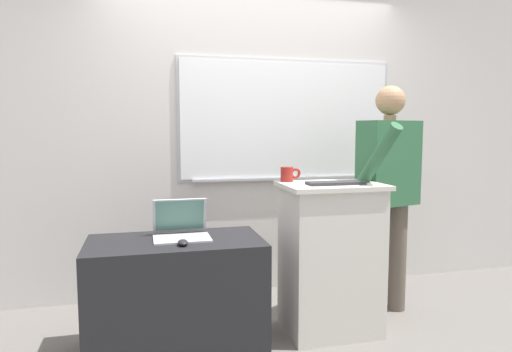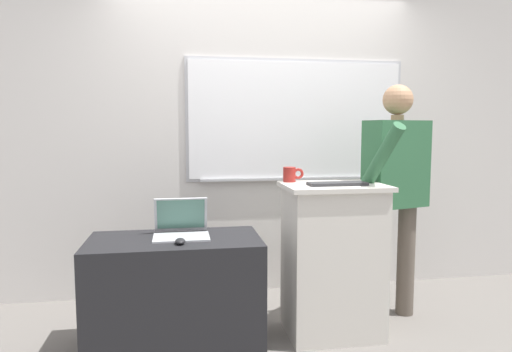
{
  "view_description": "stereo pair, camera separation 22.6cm",
  "coord_description": "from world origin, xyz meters",
  "px_view_note": "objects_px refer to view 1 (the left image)",
  "views": [
    {
      "loc": [
        -0.92,
        -2.49,
        1.39
      ],
      "look_at": [
        -0.21,
        0.35,
        1.09
      ],
      "focal_mm": 32.0,
      "sensor_mm": 36.0,
      "label": 1
    },
    {
      "loc": [
        -0.7,
        -2.53,
        1.39
      ],
      "look_at": [
        -0.21,
        0.35,
        1.09
      ],
      "focal_mm": 32.0,
      "sensor_mm": 36.0,
      "label": 2
    }
  ],
  "objects_px": {
    "laptop": "(181,225)",
    "coffee_mug": "(288,174)",
    "wireless_keyboard": "(336,183)",
    "side_desk": "(176,296)",
    "lectern_podium": "(330,258)",
    "person_presenter": "(388,183)",
    "computer_mouse_by_laptop": "(183,243)"
  },
  "relations": [
    {
      "from": "laptop",
      "to": "coffee_mug",
      "type": "relative_size",
      "value": 2.41
    },
    {
      "from": "laptop",
      "to": "wireless_keyboard",
      "type": "bearing_deg",
      "value": -6.75
    },
    {
      "from": "side_desk",
      "to": "lectern_podium",
      "type": "bearing_deg",
      "value": 1.94
    },
    {
      "from": "side_desk",
      "to": "person_presenter",
      "type": "relative_size",
      "value": 0.63
    },
    {
      "from": "wireless_keyboard",
      "to": "computer_mouse_by_laptop",
      "type": "relative_size",
      "value": 3.82
    },
    {
      "from": "lectern_podium",
      "to": "coffee_mug",
      "type": "height_order",
      "value": "coffee_mug"
    },
    {
      "from": "person_presenter",
      "to": "computer_mouse_by_laptop",
      "type": "bearing_deg",
      "value": 177.83
    },
    {
      "from": "coffee_mug",
      "to": "lectern_podium",
      "type": "bearing_deg",
      "value": -34.88
    },
    {
      "from": "person_presenter",
      "to": "wireless_keyboard",
      "type": "distance_m",
      "value": 0.59
    },
    {
      "from": "lectern_podium",
      "to": "person_presenter",
      "type": "distance_m",
      "value": 0.74
    },
    {
      "from": "lectern_podium",
      "to": "person_presenter",
      "type": "xyz_separation_m",
      "value": [
        0.53,
        0.18,
        0.48
      ]
    },
    {
      "from": "laptop",
      "to": "wireless_keyboard",
      "type": "distance_m",
      "value": 1.04
    },
    {
      "from": "lectern_podium",
      "to": "side_desk",
      "type": "bearing_deg",
      "value": -178.06
    },
    {
      "from": "person_presenter",
      "to": "laptop",
      "type": "distance_m",
      "value": 1.56
    },
    {
      "from": "side_desk",
      "to": "person_presenter",
      "type": "bearing_deg",
      "value": 7.93
    },
    {
      "from": "laptop",
      "to": "person_presenter",
      "type": "bearing_deg",
      "value": 4.76
    },
    {
      "from": "person_presenter",
      "to": "wireless_keyboard",
      "type": "relative_size",
      "value": 4.47
    },
    {
      "from": "laptop",
      "to": "wireless_keyboard",
      "type": "relative_size",
      "value": 0.91
    },
    {
      "from": "lectern_podium",
      "to": "wireless_keyboard",
      "type": "xyz_separation_m",
      "value": [
        0.0,
        -0.06,
        0.52
      ]
    },
    {
      "from": "laptop",
      "to": "coffee_mug",
      "type": "bearing_deg",
      "value": 9.03
    },
    {
      "from": "person_presenter",
      "to": "laptop",
      "type": "xyz_separation_m",
      "value": [
        -1.54,
        -0.13,
        -0.22
      ]
    },
    {
      "from": "person_presenter",
      "to": "wireless_keyboard",
      "type": "xyz_separation_m",
      "value": [
        -0.53,
        -0.25,
        0.04
      ]
    },
    {
      "from": "wireless_keyboard",
      "to": "computer_mouse_by_laptop",
      "type": "xyz_separation_m",
      "value": [
        -1.01,
        -0.12,
        -0.31
      ]
    },
    {
      "from": "side_desk",
      "to": "laptop",
      "type": "bearing_deg",
      "value": 65.06
    },
    {
      "from": "computer_mouse_by_laptop",
      "to": "person_presenter",
      "type": "bearing_deg",
      "value": 13.32
    },
    {
      "from": "coffee_mug",
      "to": "laptop",
      "type": "bearing_deg",
      "value": -170.97
    },
    {
      "from": "lectern_podium",
      "to": "computer_mouse_by_laptop",
      "type": "xyz_separation_m",
      "value": [
        -1.01,
        -0.18,
        0.21
      ]
    },
    {
      "from": "side_desk",
      "to": "coffee_mug",
      "type": "distance_m",
      "value": 1.1
    },
    {
      "from": "side_desk",
      "to": "wireless_keyboard",
      "type": "height_order",
      "value": "wireless_keyboard"
    },
    {
      "from": "laptop",
      "to": "side_desk",
      "type": "bearing_deg",
      "value": -114.94
    },
    {
      "from": "lectern_podium",
      "to": "wireless_keyboard",
      "type": "height_order",
      "value": "wireless_keyboard"
    },
    {
      "from": "wireless_keyboard",
      "to": "computer_mouse_by_laptop",
      "type": "bearing_deg",
      "value": -173.33
    }
  ]
}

